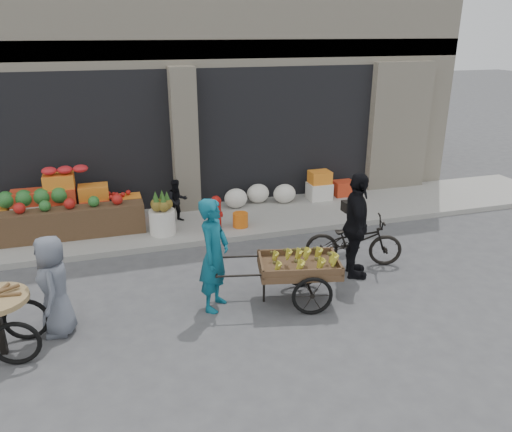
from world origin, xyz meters
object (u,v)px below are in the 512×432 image
object	(u,v)px
bicycle	(354,241)
cyclist	(356,226)
seated_person	(177,201)
banana_cart	(296,264)
vendor_woman	(214,255)
pineapple_bin	(162,222)
vendor_grey	(54,286)
fire_hydrant	(216,211)
orange_bucket	(240,220)

from	to	relation	value
bicycle	cyclist	xyz separation A→B (m)	(-0.20, -0.40, 0.47)
seated_person	cyclist	size ratio (longest dim) A/B	0.51
banana_cart	vendor_woman	distance (m)	1.27
pineapple_bin	vendor_grey	distance (m)	3.46
vendor_grey	cyclist	size ratio (longest dim) A/B	0.79
fire_hydrant	seated_person	size ratio (longest dim) A/B	0.76
fire_hydrant	cyclist	size ratio (longest dim) A/B	0.39
vendor_woman	bicycle	xyz separation A→B (m)	(2.71, 0.73, -0.42)
fire_hydrant	cyclist	world-z (taller)	cyclist
orange_bucket	cyclist	size ratio (longest dim) A/B	0.17
pineapple_bin	fire_hydrant	bearing A→B (deg)	-2.60
bicycle	orange_bucket	bearing A→B (deg)	56.31
banana_cart	vendor_grey	size ratio (longest dim) A/B	1.52
fire_hydrant	banana_cart	world-z (taller)	banana_cart
seated_person	orange_bucket	bearing A→B (deg)	-40.26
orange_bucket	bicycle	world-z (taller)	bicycle
cyclist	seated_person	bearing A→B (deg)	58.49
seated_person	banana_cart	world-z (taller)	seated_person
seated_person	vendor_woman	world-z (taller)	vendor_woman
vendor_woman	fire_hydrant	bearing A→B (deg)	21.40
orange_bucket	pineapple_bin	bearing A→B (deg)	176.42
fire_hydrant	vendor_grey	xyz separation A→B (m)	(-2.91, -2.88, 0.22)
banana_cart	bicycle	bearing A→B (deg)	44.11
banana_cart	vendor_woman	xyz separation A→B (m)	(-1.24, 0.18, 0.24)
pineapple_bin	seated_person	size ratio (longest dim) A/B	0.56
pineapple_bin	vendor_woman	distance (m)	2.98
banana_cart	cyclist	size ratio (longest dim) A/B	1.20
vendor_grey	fire_hydrant	bearing A→B (deg)	135.43
cyclist	bicycle	bearing A→B (deg)	-6.55
vendor_woman	cyclist	distance (m)	2.53
pineapple_bin	bicycle	bearing A→B (deg)	-34.90
banana_cart	vendor_grey	world-z (taller)	vendor_grey
fire_hydrant	bicycle	size ratio (longest dim) A/B	0.41
vendor_woman	banana_cart	bearing A→B (deg)	-63.53
fire_hydrant	cyclist	distance (m)	3.15
pineapple_bin	orange_bucket	world-z (taller)	pineapple_bin
banana_cart	vendor_grey	xyz separation A→B (m)	(-3.47, 0.17, 0.09)
bicycle	seated_person	bearing A→B (deg)	64.46
cyclist	pineapple_bin	bearing A→B (deg)	68.61
seated_person	pineapple_bin	bearing A→B (deg)	-133.69
pineapple_bin	vendor_grey	size ratio (longest dim) A/B	0.36
pineapple_bin	banana_cart	bearing A→B (deg)	-61.78
vendor_grey	banana_cart	bearing A→B (deg)	88.09
bicycle	vendor_woman	bearing A→B (deg)	125.05
fire_hydrant	vendor_woman	bearing A→B (deg)	-103.36
seated_person	banana_cart	bearing A→B (deg)	-81.17
orange_bucket	vendor_woman	bearing A→B (deg)	-112.76
seated_person	cyclist	xyz separation A→B (m)	(2.53, -3.18, 0.33)
seated_person	vendor_grey	size ratio (longest dim) A/B	0.64
seated_person	bicycle	distance (m)	3.90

